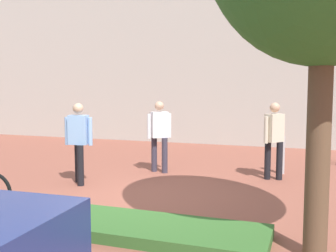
{
  "coord_description": "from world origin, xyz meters",
  "views": [
    {
      "loc": [
        2.96,
        -6.65,
        2.04
      ],
      "look_at": [
        -0.23,
        2.41,
        1.13
      ],
      "focal_mm": 42.99,
      "sensor_mm": 36.0,
      "label": 1
    }
  ],
  "objects": [
    {
      "name": "planter_strip",
      "position": [
        -0.94,
        -1.61,
        0.08
      ],
      "size": [
        7.0,
        1.1,
        0.16
      ],
      "primitive_type": "cube",
      "color": "#336028",
      "rests_on": "ground"
    },
    {
      "name": "person_casual_tan",
      "position": [
        -0.43,
        2.34,
        0.98
      ],
      "size": [
        0.49,
        0.44,
        1.72
      ],
      "color": "#383342",
      "rests_on": "ground"
    },
    {
      "name": "bollard_steel",
      "position": [
        2.37,
        3.16,
        0.45
      ],
      "size": [
        0.16,
        0.16,
        0.9
      ],
      "primitive_type": "cylinder",
      "color": "#ADADB2",
      "rests_on": "ground"
    },
    {
      "name": "person_shirt_white",
      "position": [
        -1.62,
        0.67,
        0.98
      ],
      "size": [
        0.6,
        0.42,
        1.72
      ],
      "color": "black",
      "rests_on": "ground"
    },
    {
      "name": "person_shirt_blue",
      "position": [
        2.25,
        2.46,
        0.98
      ],
      "size": [
        0.43,
        0.51,
        1.72
      ],
      "color": "black",
      "rests_on": "ground"
    },
    {
      "name": "building_facade",
      "position": [
        0.0,
        8.09,
        5.0
      ],
      "size": [
        28.0,
        1.2,
        10.0
      ],
      "primitive_type": "cube",
      "color": "#B2ADA3",
      "rests_on": "ground"
    },
    {
      "name": "ground_plane",
      "position": [
        0.0,
        0.0,
        0.0
      ],
      "size": [
        60.0,
        60.0,
        0.0
      ],
      "primitive_type": "plane",
      "color": "brown"
    }
  ]
}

